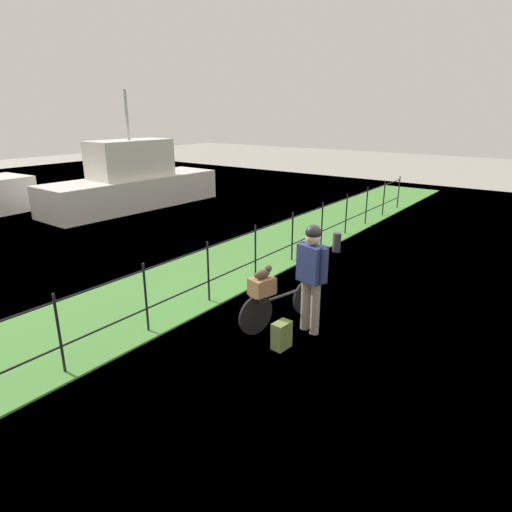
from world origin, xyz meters
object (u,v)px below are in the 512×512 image
Objects in this scene: terrier_dog at (263,273)px; cyclist_person at (312,270)px; mooring_bollard at (337,242)px; moored_boat_far at (133,183)px; bicycle_main at (282,305)px; wooden_crate at (262,286)px; backpack_on_paving at (282,335)px.

cyclist_person is at bearing -53.97° from terrier_dog.
moored_boat_far is (0.52, 8.10, 0.60)m from mooring_bollard.
bicycle_main is 0.58m from wooden_crate.
moored_boat_far reaches higher than mooring_bollard.
terrier_dog reaches higher than bicycle_main.
terrier_dog is (-0.37, 0.10, 0.62)m from bicycle_main.
cyclist_person is 1.06m from backpack_on_paving.
wooden_crate is 0.06× the size of moored_boat_far.
cyclist_person is (0.44, -0.58, 0.26)m from wooden_crate.
wooden_crate is 0.79m from backpack_on_paving.
moored_boat_far reaches higher than cyclist_person.
terrier_dog is 0.71× the size of mooring_bollard.
mooring_bollard is (4.58, 1.40, 0.03)m from backpack_on_paving.
wooden_crate reaches higher than mooring_bollard.
moored_boat_far reaches higher than bicycle_main.
terrier_dog is at bearing 165.23° from bicycle_main.
moored_boat_far is (4.83, 8.99, -0.12)m from terrier_dog.
terrier_dog is 0.05× the size of moored_boat_far.
cyclist_person is at bearing -114.77° from moored_boat_far.
backpack_on_paving is at bearing 174.40° from cyclist_person.
backpack_on_paving is 0.87× the size of mooring_bollard.
mooring_bollard is (3.95, 0.99, -0.10)m from bicycle_main.
cyclist_person is 4.21× the size of backpack_on_paving.
bicycle_main is at bearing -14.77° from terrier_dog.
cyclist_person is (0.42, -0.58, 0.05)m from terrier_dog.
mooring_bollard is 8.14m from moored_boat_far.
bicycle_main reaches higher than backpack_on_paving.
bicycle_main is at bearing -165.91° from mooring_bollard.
cyclist_person is 4.23m from mooring_bollard.
bicycle_main is at bearing 96.20° from cyclist_person.
mooring_bollard is 0.07× the size of moored_boat_far.
terrier_dog is 10.21m from moored_boat_far.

